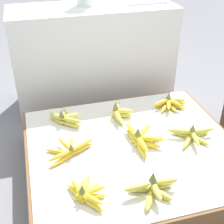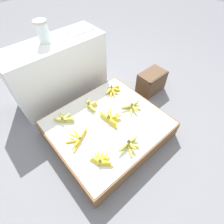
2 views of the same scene
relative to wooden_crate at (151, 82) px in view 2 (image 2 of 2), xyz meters
name	(u,v)px [view 2 (image 2 of 2)]	position (x,y,z in m)	size (l,w,h in m)	color
ground_plane	(108,134)	(-0.90, -0.17, -0.14)	(10.00, 10.00, 0.00)	slate
display_platform	(107,128)	(-0.90, -0.17, -0.04)	(1.11, 1.00, 0.20)	brown
back_vendor_table	(59,71)	(-0.91, 0.70, 0.22)	(1.13, 0.42, 0.72)	white
wooden_crate	(151,82)	(0.00, 0.00, 0.00)	(0.35, 0.23, 0.28)	brown
banana_bunch_front_left	(101,160)	(-1.21, -0.45, 0.09)	(0.17, 0.21, 0.09)	yellow
banana_bunch_front_midleft	(129,145)	(-0.93, -0.51, 0.10)	(0.25, 0.16, 0.11)	gold
banana_bunch_middle_left	(78,138)	(-1.23, -0.14, 0.09)	(0.26, 0.22, 0.08)	gold
banana_bunch_middle_midleft	(110,118)	(-0.85, -0.16, 0.10)	(0.19, 0.28, 0.11)	yellow
banana_bunch_middle_midright	(132,107)	(-0.57, -0.20, 0.09)	(0.26, 0.20, 0.09)	gold
banana_bunch_back_left	(64,119)	(-1.21, 0.14, 0.10)	(0.18, 0.19, 0.10)	gold
banana_bunch_back_midleft	(90,105)	(-0.90, 0.11, 0.10)	(0.14, 0.21, 0.10)	#DBCC4C
banana_bunch_back_midright	(113,90)	(-0.55, 0.14, 0.09)	(0.23, 0.15, 0.10)	gold
glass_jar	(43,31)	(-0.95, 0.74, 0.69)	(0.13, 0.13, 0.21)	silver
foam_tray_white	(79,29)	(-0.53, 0.73, 0.59)	(0.27, 0.20, 0.02)	white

